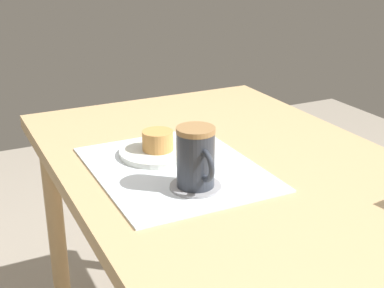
# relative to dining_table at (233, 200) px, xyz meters

# --- Properties ---
(dining_table) EXTENTS (1.08, 0.72, 0.72)m
(dining_table) POSITION_rel_dining_table_xyz_m (0.00, 0.00, 0.00)
(dining_table) COLOR tan
(dining_table) RESTS_ON ground_plane
(placemat) EXTENTS (0.40, 0.33, 0.00)m
(placemat) POSITION_rel_dining_table_xyz_m (-0.02, -0.13, 0.09)
(placemat) COLOR white
(placemat) RESTS_ON dining_table
(pastry_plate) EXTENTS (0.17, 0.17, 0.01)m
(pastry_plate) POSITION_rel_dining_table_xyz_m (-0.11, -0.13, 0.10)
(pastry_plate) COLOR silver
(pastry_plate) RESTS_ON placemat
(pastry) EXTENTS (0.07, 0.07, 0.04)m
(pastry) POSITION_rel_dining_table_xyz_m (-0.11, -0.13, 0.13)
(pastry) COLOR tan
(pastry) RESTS_ON pastry_plate
(coffee_coaster) EXTENTS (0.10, 0.10, 0.00)m
(coffee_coaster) POSITION_rel_dining_table_xyz_m (0.08, -0.13, 0.10)
(coffee_coaster) COLOR #99999E
(coffee_coaster) RESTS_ON placemat
(coffee_mug) EXTENTS (0.11, 0.07, 0.12)m
(coffee_mug) POSITION_rel_dining_table_xyz_m (0.08, -0.13, 0.16)
(coffee_mug) COLOR #2D333D
(coffee_mug) RESTS_ON coffee_coaster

